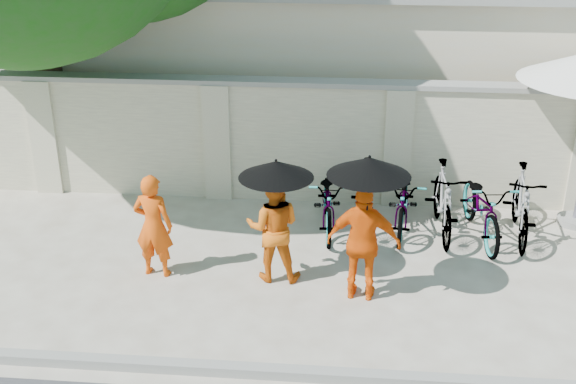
{
  "coord_description": "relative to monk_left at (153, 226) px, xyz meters",
  "views": [
    {
      "loc": [
        1.22,
        -8.18,
        5.11
      ],
      "look_at": [
        0.39,
        0.91,
        1.1
      ],
      "focal_mm": 45.0,
      "sensor_mm": 36.0,
      "label": 1
    }
  ],
  "objects": [
    {
      "name": "ground",
      "position": [
        1.41,
        -0.41,
        -0.75
      ],
      "size": [
        80.0,
        80.0,
        0.0
      ],
      "primitive_type": "plane",
      "color": "beige"
    },
    {
      "name": "bike_5",
      "position": [
        5.24,
        1.6,
        -0.19
      ],
      "size": [
        0.71,
        1.89,
        1.11
      ],
      "primitive_type": "imported",
      "rotation": [
        0.0,
        0.0,
        -0.1
      ],
      "color": "#9A99AF",
      "rests_on": "ground"
    },
    {
      "name": "bike_2",
      "position": [
        3.49,
        1.68,
        -0.26
      ],
      "size": [
        0.83,
        1.89,
        0.96
      ],
      "primitive_type": "imported",
      "rotation": [
        0.0,
        0.0,
        -0.1
      ],
      "color": "#9A99AF",
      "rests_on": "ground"
    },
    {
      "name": "monk_left",
      "position": [
        0.0,
        0.0,
        0.0
      ],
      "size": [
        0.58,
        0.42,
        1.49
      ],
      "primitive_type": "imported",
      "rotation": [
        0.0,
        0.0,
        3.03
      ],
      "color": "#DD490A",
      "rests_on": "ground"
    },
    {
      "name": "bike_1",
      "position": [
        2.91,
        1.64,
        -0.2
      ],
      "size": [
        0.52,
        1.81,
        1.08
      ],
      "primitive_type": "imported",
      "rotation": [
        0.0,
        0.0,
        -0.01
      ],
      "color": "#9A99AF",
      "rests_on": "ground"
    },
    {
      "name": "compound_wall",
      "position": [
        2.41,
        2.79,
        0.25
      ],
      "size": [
        20.0,
        0.3,
        2.0
      ],
      "primitive_type": "cube",
      "color": "beige",
      "rests_on": "ground"
    },
    {
      "name": "building_behind",
      "position": [
        3.41,
        6.59,
        0.85
      ],
      "size": [
        14.0,
        6.0,
        3.2
      ],
      "primitive_type": "cube",
      "color": "beige",
      "rests_on": "ground"
    },
    {
      "name": "kerb",
      "position": [
        1.41,
        -2.11,
        -0.69
      ],
      "size": [
        40.0,
        0.16,
        0.12
      ],
      "primitive_type": "cube",
      "color": "gray",
      "rests_on": "ground"
    },
    {
      "name": "bike_3",
      "position": [
        4.08,
        1.63,
        -0.19
      ],
      "size": [
        0.56,
        1.85,
        1.1
      ],
      "primitive_type": "imported",
      "rotation": [
        0.0,
        0.0,
        0.02
      ],
      "color": "#9A99AF",
      "rests_on": "ground"
    },
    {
      "name": "bike_4",
      "position": [
        4.66,
        1.54,
        -0.24
      ],
      "size": [
        0.89,
        2.0,
        1.02
      ],
      "primitive_type": "imported",
      "rotation": [
        0.0,
        0.0,
        0.11
      ],
      "color": "#9A99AF",
      "rests_on": "ground"
    },
    {
      "name": "parasol_right",
      "position": [
        2.87,
        -0.43,
        1.14
      ],
      "size": [
        1.04,
        1.04,
        1.09
      ],
      "color": "black",
      "rests_on": "ground"
    },
    {
      "name": "bike_0",
      "position": [
        2.33,
        1.6,
        -0.27
      ],
      "size": [
        0.76,
        1.85,
        0.95
      ],
      "primitive_type": "imported",
      "rotation": [
        0.0,
        0.0,
        0.07
      ],
      "color": "#9A99AF",
      "rests_on": "ground"
    },
    {
      "name": "monk_right",
      "position": [
        2.85,
        -0.35,
        0.06
      ],
      "size": [
        0.99,
        0.5,
        1.62
      ],
      "primitive_type": "imported",
      "rotation": [
        0.0,
        0.0,
        3.03
      ],
      "color": "#E75408",
      "rests_on": "ground"
    },
    {
      "name": "monk_center",
      "position": [
        1.64,
        0.05,
        0.03
      ],
      "size": [
        0.75,
        0.59,
        1.54
      ],
      "primitive_type": "imported",
      "rotation": [
        0.0,
        0.0,
        3.15
      ],
      "color": "#D25D0F",
      "rests_on": "ground"
    },
    {
      "name": "parasol_center",
      "position": [
        1.69,
        -0.03,
        0.9
      ],
      "size": [
        0.99,
        0.99,
        0.89
      ],
      "color": "black",
      "rests_on": "ground"
    }
  ]
}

